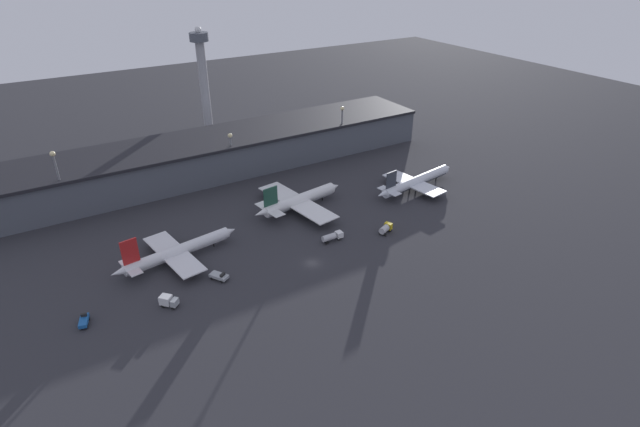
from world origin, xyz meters
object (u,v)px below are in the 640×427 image
control_tower (203,73)px  service_vehicle_3 (84,321)px  airplane_1 (299,200)px  service_vehicle_4 (168,301)px  airplane_2 (416,182)px  service_vehicle_2 (219,276)px  service_vehicle_1 (332,237)px  airplane_0 (177,252)px  service_vehicle_0 (386,229)px

control_tower → service_vehicle_3: bearing=-122.4°
airplane_1 → service_vehicle_4: bearing=-160.9°
service_vehicle_3 → service_vehicle_4: service_vehicle_4 is taller
airplane_2 → service_vehicle_2: (-88.82, -16.72, -2.16)m
airplane_2 → airplane_1: bearing=160.2°
service_vehicle_1 → service_vehicle_4: (-55.76, -5.29, 0.12)m
airplane_0 → service_vehicle_3: 33.98m
airplane_0 → service_vehicle_2: (7.23, -16.08, -2.02)m
control_tower → service_vehicle_4: bearing=-114.5°
service_vehicle_3 → service_vehicle_4: 21.16m
service_vehicle_2 → service_vehicle_3: (-36.89, -0.37, 0.03)m
airplane_2 → service_vehicle_2: bearing=-178.2°
airplane_1 → control_tower: 102.90m
airplane_1 → control_tower: control_tower is taller
control_tower → airplane_0: bearing=-114.7°
control_tower → airplane_1: bearing=-91.1°
service_vehicle_4 → service_vehicle_3: bearing=-144.2°
service_vehicle_4 → service_vehicle_0: bearing=47.0°
airplane_2 → service_vehicle_0: 37.50m
airplane_2 → service_vehicle_4: size_ratio=8.37×
airplane_0 → service_vehicle_2: 17.75m
airplane_1 → service_vehicle_3: airplane_1 is taller
service_vehicle_4 → control_tower: (59.13, 129.91, 27.81)m
service_vehicle_4 → airplane_1: bearing=74.7°
service_vehicle_0 → control_tower: size_ratio=0.11×
airplane_2 → service_vehicle_3: 126.89m
service_vehicle_0 → service_vehicle_4: service_vehicle_4 is taller
airplane_0 → service_vehicle_2: bearing=-74.6°
airplane_0 → service_vehicle_3: bearing=-159.8°
service_vehicle_1 → control_tower: bearing=88.9°
airplane_2 → service_vehicle_3: size_ratio=8.03×
service_vehicle_1 → service_vehicle_4: size_ratio=1.42×
airplane_0 → airplane_2: bearing=-8.4°
service_vehicle_1 → airplane_2: bearing=18.2°
service_vehicle_3 → service_vehicle_4: size_ratio=1.04×
airplane_0 → service_vehicle_1: (46.86, -15.19, -1.51)m
service_vehicle_1 → service_vehicle_2: service_vehicle_1 is taller
service_vehicle_0 → service_vehicle_4: 73.83m
airplane_2 → service_vehicle_1: size_ratio=5.91×
service_vehicle_4 → service_vehicle_1: bearing=52.2°
service_vehicle_1 → service_vehicle_4: service_vehicle_4 is taller
airplane_0 → service_vehicle_0: (64.93, -20.23, -1.42)m
service_vehicle_3 → service_vehicle_4: bearing=-84.5°
service_vehicle_1 → airplane_0: bearing=162.5°
airplane_0 → service_vehicle_1: airplane_0 is taller
service_vehicle_1 → service_vehicle_3: bearing=-178.6°
airplane_1 → service_vehicle_1: bearing=-102.2°
airplane_1 → service_vehicle_3: bearing=-170.2°
service_vehicle_0 → service_vehicle_1: 18.76m
airplane_2 → control_tower: bearing=104.0°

